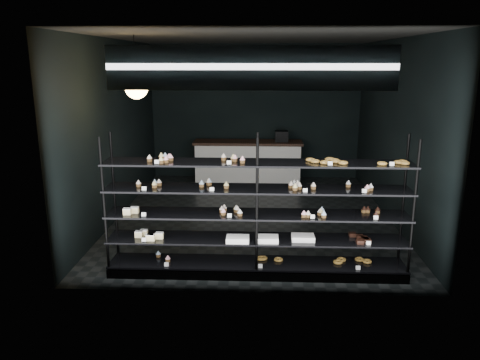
{
  "coord_description": "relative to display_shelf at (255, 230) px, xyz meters",
  "views": [
    {
      "loc": [
        0.1,
        -8.34,
        2.84
      ],
      "look_at": [
        -0.17,
        -1.9,
        1.18
      ],
      "focal_mm": 35.0,
      "sensor_mm": 36.0,
      "label": 1
    }
  ],
  "objects": [
    {
      "name": "signage",
      "position": [
        -0.06,
        -0.48,
        2.12
      ],
      "size": [
        3.3,
        0.05,
        0.5
      ],
      "color": "#0B1839",
      "rests_on": "room"
    },
    {
      "name": "room",
      "position": [
        -0.06,
        2.45,
        0.97
      ],
      "size": [
        5.01,
        6.01,
        3.2
      ],
      "color": "black",
      "rests_on": "ground"
    },
    {
      "name": "display_shelf",
      "position": [
        0.0,
        0.0,
        0.0
      ],
      "size": [
        4.0,
        0.5,
        1.91
      ],
      "color": "black",
      "rests_on": "room"
    },
    {
      "name": "pendant_lamp",
      "position": [
        -1.74,
        0.9,
        1.82
      ],
      "size": [
        0.33,
        0.33,
        0.9
      ],
      "color": "black",
      "rests_on": "room"
    },
    {
      "name": "service_counter",
      "position": [
        -0.22,
        4.95,
        -0.13
      ],
      "size": [
        2.54,
        0.65,
        1.23
      ],
      "color": "silver",
      "rests_on": "room"
    }
  ]
}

